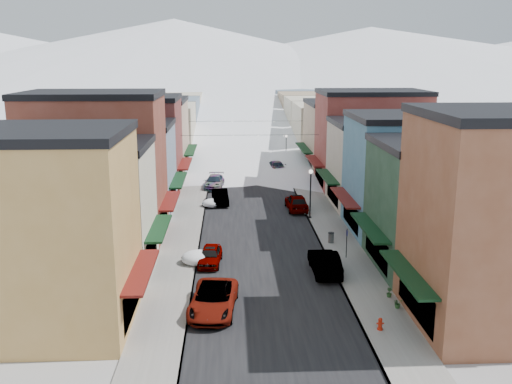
{
  "coord_description": "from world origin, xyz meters",
  "views": [
    {
      "loc": [
        -2.46,
        -27.14,
        15.24
      ],
      "look_at": [
        0.0,
        25.15,
        2.79
      ],
      "focal_mm": 40.0,
      "sensor_mm": 36.0,
      "label": 1
    }
  ],
  "objects": [
    {
      "name": "snow_pile_mid",
      "position": [
        -4.28,
        30.29,
        0.44
      ],
      "size": [
        2.15,
        2.53,
        0.91
      ],
      "color": "white",
      "rests_on": "ground"
    },
    {
      "name": "overhead_cables",
      "position": [
        0.0,
        47.5,
        6.2
      ],
      "size": [
        16.4,
        15.04,
        0.04
      ],
      "color": "black",
      "rests_on": "ground"
    },
    {
      "name": "car_white_suv",
      "position": [
        -3.54,
        5.28,
        0.81
      ],
      "size": [
        3.26,
        6.06,
        1.62
      ],
      "primitive_type": "imported",
      "rotation": [
        0.0,
        0.0,
        -0.1
      ],
      "color": "silver",
      "rests_on": "ground"
    },
    {
      "name": "curb_left",
      "position": [
        -5.05,
        60.0,
        0.07
      ],
      "size": [
        0.1,
        160.0,
        0.15
      ],
      "primitive_type": "cube",
      "color": "slate",
      "rests_on": "ground"
    },
    {
      "name": "streetlamp_far",
      "position": [
        5.77,
        54.52,
        2.72
      ],
      "size": [
        0.34,
        0.34,
        4.08
      ],
      "color": "black",
      "rests_on": "sidewalk_right"
    },
    {
      "name": "planter_far",
      "position": [
        7.71,
        6.58,
        0.46
      ],
      "size": [
        0.45,
        0.45,
        0.61
      ],
      "primitive_type": "imported",
      "rotation": [
        0.0,
        0.0,
        0.39
      ],
      "color": "#244E23",
      "rests_on": "sidewalk_right"
    },
    {
      "name": "planter_near",
      "position": [
        7.8,
        4.95,
        0.46
      ],
      "size": [
        0.67,
        0.62,
        0.61
      ],
      "primitive_type": "imported",
      "rotation": [
        0.0,
        0.0,
        0.3
      ],
      "color": "#2C5827",
      "rests_on": "sidewalk_right"
    },
    {
      "name": "car_lane_white",
      "position": [
        0.6,
        70.71,
        0.76
      ],
      "size": [
        2.75,
        5.56,
        1.52
      ],
      "primitive_type": "imported",
      "rotation": [
        0.0,
        0.0,
        3.1
      ],
      "color": "white",
      "rests_on": "ground"
    },
    {
      "name": "car_black_sedan",
      "position": [
        3.77,
        48.9,
        0.74
      ],
      "size": [
        2.76,
        5.37,
        1.49
      ],
      "primitive_type": "imported",
      "rotation": [
        0.0,
        0.0,
        3.28
      ],
      "color": "black",
      "rests_on": "ground"
    },
    {
      "name": "distant_blocks",
      "position": [
        0.0,
        83.0,
        4.0
      ],
      "size": [
        34.0,
        55.0,
        8.0
      ],
      "color": "gray",
      "rests_on": "ground"
    },
    {
      "name": "bldg_l_grayblue",
      "position": [
        -13.19,
        29.0,
        4.51
      ],
      "size": [
        11.3,
        9.2,
        9.0
      ],
      "color": "#7A8CA3",
      "rests_on": "ground"
    },
    {
      "name": "bldg_l_tan",
      "position": [
        -13.19,
        48.0,
        5.01
      ],
      "size": [
        11.3,
        11.2,
        10.0
      ],
      "color": "tan",
      "rests_on": "ground"
    },
    {
      "name": "trash_can",
      "position": [
        5.91,
        17.76,
        0.59
      ],
      "size": [
        0.51,
        0.51,
        0.86
      ],
      "color": "#525457",
      "rests_on": "sidewalk_right"
    },
    {
      "name": "mountain_ridge",
      "position": [
        -19.47,
        277.18,
        14.36
      ],
      "size": [
        670.0,
        340.0,
        34.0
      ],
      "color": "silver",
      "rests_on": "ground"
    },
    {
      "name": "bldg_l_yellow",
      "position": [
        -13.19,
        4.0,
        5.76
      ],
      "size": [
        11.3,
        8.7,
        11.5
      ],
      "color": "#C18E47",
      "rests_on": "ground"
    },
    {
      "name": "bldg_r_brick_far",
      "position": [
        14.19,
        39.0,
        5.76
      ],
      "size": [
        13.3,
        9.2,
        11.5
      ],
      "color": "maroon",
      "rests_on": "ground"
    },
    {
      "name": "bldg_r_cream",
      "position": [
        13.69,
        30.0,
        4.51
      ],
      "size": [
        12.3,
        9.2,
        9.0
      ],
      "color": "#BCB097",
      "rests_on": "ground"
    },
    {
      "name": "bldg_l_cream",
      "position": [
        -13.19,
        12.5,
        4.76
      ],
      "size": [
        11.3,
        8.2,
        9.5
      ],
      "color": "beige",
      "rests_on": "ground"
    },
    {
      "name": "bldg_l_brick_far",
      "position": [
        -14.19,
        38.0,
        5.51
      ],
      "size": [
        13.3,
        9.2,
        11.0
      ],
      "color": "maroon",
      "rests_on": "ground"
    },
    {
      "name": "car_green_sedan",
      "position": [
        4.3,
        11.32,
        0.84
      ],
      "size": [
        1.84,
        5.14,
        1.69
      ],
      "primitive_type": "imported",
      "rotation": [
        0.0,
        0.0,
        3.15
      ],
      "color": "black",
      "rests_on": "ground"
    },
    {
      "name": "bldg_r_green",
      "position": [
        13.19,
        12.0,
        4.76
      ],
      "size": [
        11.3,
        9.2,
        9.5
      ],
      "color": "#1C3B26",
      "rests_on": "ground"
    },
    {
      "name": "snow_pile_near",
      "position": [
        -4.88,
        13.56,
        0.52
      ],
      "size": [
        2.56,
        2.78,
        1.08
      ],
      "color": "white",
      "rests_on": "ground"
    },
    {
      "name": "snow_pile_far",
      "position": [
        -4.42,
        40.65,
        0.43
      ],
      "size": [
        2.12,
        2.5,
        0.9
      ],
      "color": "white",
      "rests_on": "ground"
    },
    {
      "name": "parking_sign",
      "position": [
        6.44,
        14.07,
        1.49
      ],
      "size": [
        0.06,
        0.31,
        2.3
      ],
      "color": "black",
      "rests_on": "sidewalk_right"
    },
    {
      "name": "fire_hydrant",
      "position": [
        5.96,
        2.15,
        0.48
      ],
      "size": [
        0.42,
        0.32,
        0.73
      ],
      "color": "red",
      "rests_on": "sidewalk_right"
    },
    {
      "name": "car_silver_wagon",
      "position": [
        -4.3,
        39.21,
        0.75
      ],
      "size": [
        2.54,
        5.31,
        1.49
      ],
      "primitive_type": "imported",
      "rotation": [
        0.0,
        0.0,
        -0.09
      ],
      "color": "#999CA1",
      "rests_on": "ground"
    },
    {
      "name": "sidewalk_left",
      "position": [
        -6.6,
        60.0,
        0.07
      ],
      "size": [
        3.2,
        160.0,
        0.15
      ],
      "primitive_type": "cube",
      "color": "gray",
      "rests_on": "ground"
    },
    {
      "name": "car_silver_sedan",
      "position": [
        -4.0,
        13.53,
        0.68
      ],
      "size": [
        1.95,
        4.14,
        1.37
      ],
      "primitive_type": "imported",
      "rotation": [
        0.0,
        0.0,
        -0.08
      ],
      "color": "#95999D",
      "rests_on": "ground"
    },
    {
      "name": "car_gray_suv",
      "position": [
        4.3,
        28.7,
        0.85
      ],
      "size": [
        2.16,
        5.03,
        1.69
      ],
      "primitive_type": "imported",
      "rotation": [
        0.0,
        0.0,
        3.17
      ],
      "color": "gray",
      "rests_on": "ground"
    },
    {
      "name": "bldg_l_brick_near",
      "position": [
        -13.69,
        20.5,
        6.26
      ],
      "size": [
        12.3,
        8.2,
        12.5
      ],
      "color": "brown",
      "rests_on": "ground"
    },
    {
      "name": "car_lane_silver",
      "position": [
        -0.6,
        58.25,
        0.76
      ],
      "size": [
        1.8,
        4.44,
        1.51
      ],
      "primitive_type": "imported",
      "rotation": [
        0.0,
        0.0,
        0.0
      ],
      "color": "#A5A7AD",
      "rests_on": "ground"
    },
    {
      "name": "ground",
      "position": [
        0.0,
        0.0,
        0.0
      ],
      "size": [
        600.0,
        600.0,
        0.0
      ],
      "primitive_type": "plane",
      "color": "gray",
      "rests_on": "ground"
    },
    {
      "name": "sidewalk_right",
      "position": [
        6.6,
        60.0,
        0.07
      ],
      "size": [
        3.2,
        160.0,
        0.15
      ],
      "primitive_type": "cube",
      "color": "gray",
      "rests_on": "ground"
    },
    {
      "name": "car_dark_hatch",
      "position": [
        -3.5,
        31.65,
        0.75
      ],
      "size": [
        1.98,
        4.67,
        1.5
      ],
      "primitive_type": "imported",
      "rotation": [
        0.0,
        0.0,
        0.09
      ],
      "color": "black",
      "rests_on": "ground"
    },
    {
      "name": "bldg_r_blue",
      "position": [
        13.19,
        21.0,
        5.26
      ],
      "size": [
        11.3,
        9.2,
        10.5
      ],
      "color": "teal",
      "rests_on": "ground"
    },
    {
      "name": "streetlamp_near",
      "position": [
        5.2,
        25.34,
        3.12
      ],
      "size": [
        0.39,
        0.39,
        4.71
      ],
      "color": "black",
      "rests_on": "sidewalk_right"
    },
    {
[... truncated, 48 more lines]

